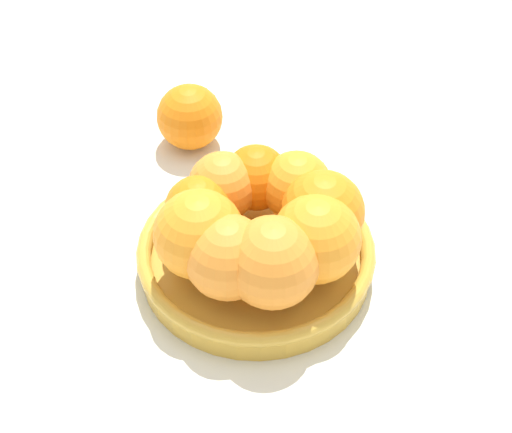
{
  "coord_description": "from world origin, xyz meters",
  "views": [
    {
      "loc": [
        -0.48,
        -0.29,
        0.62
      ],
      "look_at": [
        0.0,
        0.0,
        0.07
      ],
      "focal_mm": 60.0,
      "sensor_mm": 36.0,
      "label": 1
    }
  ],
  "objects": [
    {
      "name": "stray_orange",
      "position": [
        0.13,
        0.16,
        0.04
      ],
      "size": [
        0.07,
        0.07,
        0.07
      ],
      "primitive_type": "sphere",
      "color": "orange",
      "rests_on": "ground_plane"
    },
    {
      "name": "fruit_bowl",
      "position": [
        0.0,
        0.0,
        0.02
      ],
      "size": [
        0.23,
        0.23,
        0.03
      ],
      "color": "gold",
      "rests_on": "ground_plane"
    },
    {
      "name": "ground_plane",
      "position": [
        0.0,
        0.0,
        0.0
      ],
      "size": [
        4.0,
        4.0,
        0.0
      ],
      "primitive_type": "plane",
      "color": "silver"
    },
    {
      "name": "orange_pile",
      "position": [
        -0.01,
        -0.01,
        0.07
      ],
      "size": [
        0.19,
        0.19,
        0.08
      ],
      "color": "orange",
      "rests_on": "fruit_bowl"
    }
  ]
}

